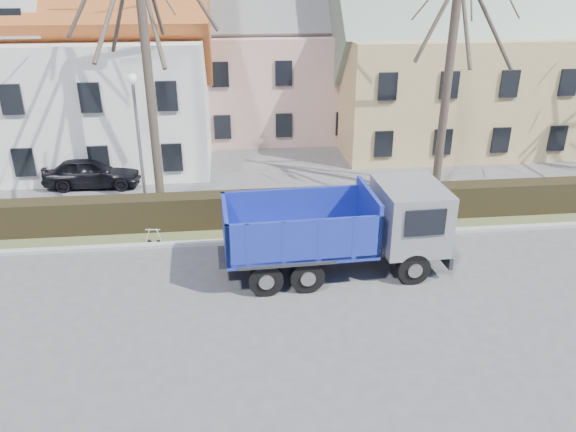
{
  "coord_description": "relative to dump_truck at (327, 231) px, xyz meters",
  "views": [
    {
      "loc": [
        0.96,
        -13.87,
        9.32
      ],
      "look_at": [
        2.84,
        3.22,
        1.6
      ],
      "focal_mm": 35.0,
      "sensor_mm": 36.0,
      "label": 1
    }
  ],
  "objects": [
    {
      "name": "ground",
      "position": [
        -4.0,
        -2.17,
        -1.5
      ],
      "size": [
        120.0,
        120.0,
        0.0
      ],
      "primitive_type": "plane",
      "color": "#4F4F52"
    },
    {
      "name": "curb_far",
      "position": [
        -4.0,
        2.43,
        -1.44
      ],
      "size": [
        80.0,
        0.3,
        0.12
      ],
      "primitive_type": "cube",
      "color": "#9D9D9D",
      "rests_on": "ground"
    },
    {
      "name": "grass_strip",
      "position": [
        -4.0,
        4.03,
        -1.45
      ],
      "size": [
        80.0,
        3.0,
        0.1
      ],
      "primitive_type": "cube",
      "color": "#4D5630",
      "rests_on": "ground"
    },
    {
      "name": "hedge",
      "position": [
        -4.0,
        3.83,
        -0.85
      ],
      "size": [
        60.0,
        0.9,
        1.3
      ],
      "primitive_type": "cube",
      "color": "black",
      "rests_on": "ground"
    },
    {
      "name": "building_pink",
      "position": [
        0.0,
        17.83,
        2.5
      ],
      "size": [
        10.8,
        8.8,
        8.0
      ],
      "primitive_type": null,
      "color": "tan",
      "rests_on": "ground"
    },
    {
      "name": "building_yellow",
      "position": [
        12.0,
        14.83,
        2.75
      ],
      "size": [
        18.8,
        10.8,
        8.5
      ],
      "primitive_type": null,
      "color": "tan",
      "rests_on": "ground"
    },
    {
      "name": "tree_1",
      "position": [
        -6.0,
        6.33,
        4.83
      ],
      "size": [
        9.2,
        9.2,
        12.65
      ],
      "primitive_type": null,
      "color": "#41362D",
      "rests_on": "ground"
    },
    {
      "name": "tree_2",
      "position": [
        6.0,
        6.33,
        4.0
      ],
      "size": [
        8.0,
        8.0,
        11.0
      ],
      "primitive_type": null,
      "color": "#41362D",
      "rests_on": "ground"
    },
    {
      "name": "dump_truck",
      "position": [
        0.0,
        0.0,
        0.0
      ],
      "size": [
        7.59,
        3.08,
        2.99
      ],
      "primitive_type": null,
      "rotation": [
        0.0,
        0.0,
        0.04
      ],
      "color": "navy",
      "rests_on": "ground"
    },
    {
      "name": "streetlight",
      "position": [
        -6.38,
        4.83,
        1.42
      ],
      "size": [
        0.46,
        0.46,
        5.84
      ],
      "primitive_type": null,
      "color": "gray",
      "rests_on": "ground"
    },
    {
      "name": "cart_frame",
      "position": [
        -6.11,
        2.64,
        -1.15
      ],
      "size": [
        0.81,
        0.52,
        0.7
      ],
      "primitive_type": null,
      "rotation": [
        0.0,
        0.0,
        -0.12
      ],
      "color": "silver",
      "rests_on": "ground"
    },
    {
      "name": "parked_car_a",
      "position": [
        -9.26,
        8.93,
        -0.76
      ],
      "size": [
        4.39,
        1.94,
        1.47
      ],
      "primitive_type": "imported",
      "rotation": [
        0.0,
        0.0,
        1.52
      ],
      "color": "black",
      "rests_on": "ground"
    }
  ]
}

